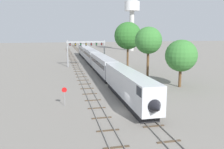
{
  "coord_description": "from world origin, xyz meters",
  "views": [
    {
      "loc": [
        -8.51,
        -30.47,
        11.14
      ],
      "look_at": [
        1.0,
        12.0,
        3.0
      ],
      "focal_mm": 37.88,
      "sensor_mm": 36.0,
      "label": 1
    }
  ],
  "objects_px": {
    "passenger_train": "(96,60)",
    "trackside_tree_right": "(181,56)",
    "trackside_tree_left": "(128,36)",
    "signal_gantry": "(86,47)",
    "water_tower": "(132,12)",
    "trackside_tree_mid": "(148,41)",
    "stop_sign": "(64,94)"
  },
  "relations": [
    {
      "from": "passenger_train",
      "to": "trackside_tree_right",
      "type": "relative_size",
      "value": 9.58
    },
    {
      "from": "passenger_train",
      "to": "trackside_tree_left",
      "type": "bearing_deg",
      "value": -23.79
    },
    {
      "from": "signal_gantry",
      "to": "water_tower",
      "type": "bearing_deg",
      "value": 59.56
    },
    {
      "from": "water_tower",
      "to": "trackside_tree_left",
      "type": "xyz_separation_m",
      "value": [
        -20.39,
        -61.97,
        -11.55
      ]
    },
    {
      "from": "signal_gantry",
      "to": "trackside_tree_mid",
      "type": "bearing_deg",
      "value": -61.84
    },
    {
      "from": "water_tower",
      "to": "trackside_tree_right",
      "type": "distance_m",
      "value": 88.14
    },
    {
      "from": "stop_sign",
      "to": "trackside_tree_left",
      "type": "xyz_separation_m",
      "value": [
        18.77,
        30.82,
        7.76
      ]
    },
    {
      "from": "water_tower",
      "to": "trackside_tree_mid",
      "type": "distance_m",
      "value": 79.13
    },
    {
      "from": "water_tower",
      "to": "trackside_tree_mid",
      "type": "bearing_deg",
      "value": -104.45
    },
    {
      "from": "water_tower",
      "to": "trackside_tree_right",
      "type": "relative_size",
      "value": 2.96
    },
    {
      "from": "trackside_tree_left",
      "to": "trackside_tree_mid",
      "type": "xyz_separation_m",
      "value": [
        0.89,
        -13.72,
        -0.79
      ]
    },
    {
      "from": "signal_gantry",
      "to": "trackside_tree_left",
      "type": "bearing_deg",
      "value": -37.69
    },
    {
      "from": "signal_gantry",
      "to": "stop_sign",
      "type": "distance_m",
      "value": 40.31
    },
    {
      "from": "water_tower",
      "to": "stop_sign",
      "type": "height_order",
      "value": "water_tower"
    },
    {
      "from": "passenger_train",
      "to": "signal_gantry",
      "type": "xyz_separation_m",
      "value": [
        -2.25,
        4.65,
        3.48
      ]
    },
    {
      "from": "signal_gantry",
      "to": "trackside_tree_mid",
      "type": "relative_size",
      "value": 1.01
    },
    {
      "from": "trackside_tree_left",
      "to": "trackside_tree_right",
      "type": "xyz_separation_m",
      "value": [
        4.02,
        -23.35,
        -3.37
      ]
    },
    {
      "from": "water_tower",
      "to": "trackside_tree_mid",
      "type": "relative_size",
      "value": 2.32
    },
    {
      "from": "signal_gantry",
      "to": "trackside_tree_mid",
      "type": "distance_m",
      "value": 25.37
    },
    {
      "from": "signal_gantry",
      "to": "water_tower",
      "type": "xyz_separation_m",
      "value": [
        31.41,
        53.45,
        15.09
      ]
    },
    {
      "from": "trackside_tree_mid",
      "to": "trackside_tree_right",
      "type": "bearing_deg",
      "value": -71.99
    },
    {
      "from": "passenger_train",
      "to": "trackside_tree_left",
      "type": "distance_m",
      "value": 11.88
    },
    {
      "from": "passenger_train",
      "to": "stop_sign",
      "type": "relative_size",
      "value": 31.31
    },
    {
      "from": "passenger_train",
      "to": "trackside_tree_mid",
      "type": "bearing_deg",
      "value": -61.24
    },
    {
      "from": "stop_sign",
      "to": "trackside_tree_left",
      "type": "height_order",
      "value": "trackside_tree_left"
    },
    {
      "from": "stop_sign",
      "to": "signal_gantry",
      "type": "bearing_deg",
      "value": 78.85
    },
    {
      "from": "stop_sign",
      "to": "trackside_tree_right",
      "type": "distance_m",
      "value": 24.37
    },
    {
      "from": "stop_sign",
      "to": "water_tower",
      "type": "bearing_deg",
      "value": 67.12
    },
    {
      "from": "water_tower",
      "to": "trackside_tree_left",
      "type": "bearing_deg",
      "value": -108.22
    },
    {
      "from": "water_tower",
      "to": "stop_sign",
      "type": "bearing_deg",
      "value": -112.88
    },
    {
      "from": "trackside_tree_mid",
      "to": "signal_gantry",
      "type": "bearing_deg",
      "value": 118.16
    },
    {
      "from": "stop_sign",
      "to": "trackside_tree_right",
      "type": "bearing_deg",
      "value": 18.15
    }
  ]
}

